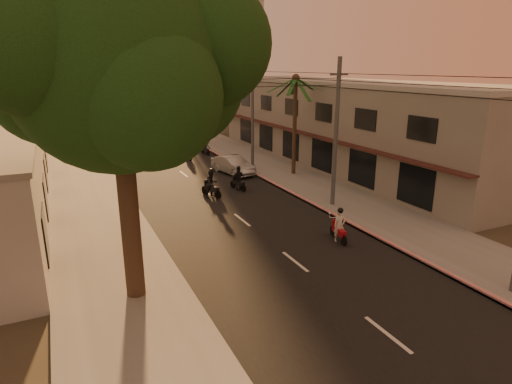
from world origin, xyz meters
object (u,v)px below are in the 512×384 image
broadleaf_tree (128,66)px  palm_tree (296,84)px  scooter_far_a (188,153)px  parked_car (233,165)px  scooter_far_b (205,147)px  scooter_mid_b (238,179)px  scooter_mid_a (212,184)px  scooter_red (339,226)px

broadleaf_tree → palm_tree: size_ratio=1.48×
palm_tree → scooter_far_a: palm_tree is taller
scooter_far_a → parked_car: bearing=-81.8°
palm_tree → scooter_far_a: size_ratio=4.98×
scooter_far_b → parked_car: bearing=-100.5°
palm_tree → scooter_mid_b: bearing=-158.8°
scooter_far_b → scooter_mid_a: bearing=-114.2°
scooter_mid_b → scooter_far_a: (-0.34, 11.27, -0.07)m
broadleaf_tree → scooter_red: size_ratio=6.72×
parked_car → scooter_mid_b: bearing=-119.4°
broadleaf_tree → scooter_far_a: (8.50, 22.89, -7.75)m
parked_car → scooter_mid_a: bearing=-136.4°
broadleaf_tree → parked_car: bearing=57.6°
broadleaf_tree → parked_car: broadleaf_tree is taller
palm_tree → scooter_far_b: palm_tree is taller
parked_car → palm_tree: bearing=-40.6°
scooter_far_a → scooter_red: bearing=-93.6°
broadleaf_tree → scooter_mid_a: broadleaf_tree is taller
scooter_mid_a → scooter_far_b: (4.24, 13.79, -0.12)m
scooter_mid_a → scooter_far_a: size_ratio=1.20×
broadleaf_tree → scooter_red: (9.79, 0.99, -7.69)m
broadleaf_tree → parked_car: size_ratio=2.58×
scooter_far_a → scooter_far_b: size_ratio=0.95×
palm_tree → scooter_red: size_ratio=4.56×
scooter_mid_a → scooter_far_b: bearing=53.8°
scooter_mid_b → parked_car: 4.84m
broadleaf_tree → scooter_far_a: broadleaf_tree is taller
scooter_mid_a → parked_car: scooter_mid_a is taller
broadleaf_tree → scooter_far_b: size_ratio=6.98×
scooter_far_b → scooter_red: bearing=-99.6°
scooter_mid_b → parked_car: scooter_mid_b is taller
parked_car → broadleaf_tree: bearing=-134.1°
scooter_red → scooter_mid_a: scooter_mid_a is taller
broadleaf_tree → scooter_mid_b: size_ratio=6.83×
scooter_mid_b → scooter_far_b: (1.97, 13.00, -0.02)m
scooter_mid_a → scooter_far_a: scooter_mid_a is taller
scooter_red → parked_car: scooter_red is taller
parked_car → scooter_far_a: bearing=93.6°
broadleaf_tree → scooter_red: broadleaf_tree is taller
broadleaf_tree → scooter_mid_a: size_ratio=6.13×
scooter_red → palm_tree: bearing=80.2°
scooter_far_b → scooter_mid_b: bearing=-105.8°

